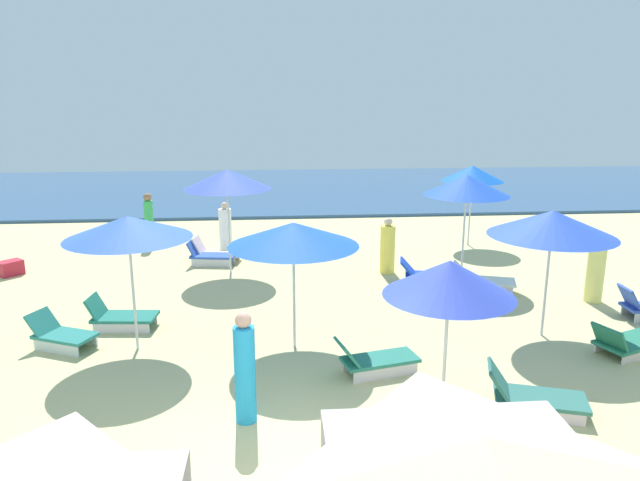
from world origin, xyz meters
name	(u,v)px	position (x,y,z in m)	size (l,w,h in m)	color
ocean	(281,189)	(0.00, 22.95, 0.06)	(60.00, 14.11, 0.12)	#2F537F
umbrella_0	(227,179)	(-1.62, 9.03, 2.53)	(2.28, 2.28, 2.79)	silver
lounge_chair_0_0	(210,256)	(-2.26, 9.87, 0.25)	(1.37, 0.74, 0.67)	silver
lounge_chair_0_1	(215,253)	(-2.15, 10.19, 0.24)	(1.39, 0.82, 0.70)	silver
umbrella_1	(467,185)	(4.39, 7.95, 2.47)	(2.15, 2.15, 2.73)	silver
lounge_chair_1_0	(482,281)	(4.58, 6.93, 0.28)	(1.59, 1.05, 0.69)	silver
lounge_chair_1_1	(429,276)	(3.38, 7.43, 0.27)	(1.61, 0.93, 0.69)	silver
umbrella_2	(293,234)	(-0.11, 4.15, 2.20)	(2.42, 2.42, 2.42)	silver
umbrella_3	(552,223)	(4.84, 4.26, 2.29)	(2.41, 2.41, 2.54)	silver
lounge_chair_3_0	(628,342)	(6.04, 3.30, 0.22)	(1.62, 1.16, 0.64)	silver
umbrella_4	(472,174)	(5.74, 11.39, 2.29)	(1.93, 1.93, 2.53)	silver
umbrella_7	(128,227)	(-3.07, 4.27, 2.36)	(2.28, 2.28, 2.57)	silver
lounge_chair_7_0	(61,335)	(-4.53, 4.46, 0.26)	(1.37, 1.04, 0.67)	silver
lounge_chair_7_1	(120,316)	(-3.64, 5.35, 0.25)	(1.39, 0.76, 0.69)	silver
umbrella_8	(449,278)	(2.04, 1.64, 2.10)	(1.93, 1.93, 2.37)	silver
lounge_chair_8_0	(374,360)	(1.22, 2.91, 0.24)	(1.51, 0.87, 0.67)	silver
lounge_chair_8_1	(532,396)	(3.39, 1.49, 0.24)	(1.59, 1.06, 0.69)	silver
beachgoer_0	(388,248)	(2.58, 8.70, 0.69)	(0.44, 0.44, 1.51)	#F9E155
beachgoer_1	(149,220)	(-4.34, 12.13, 0.83)	(0.34, 0.34, 1.69)	#36B05B
beachgoer_3	(225,229)	(-1.91, 11.31, 0.69)	(0.54, 0.54, 1.52)	white
beachgoer_5	(245,370)	(-0.93, 1.58, 0.81)	(0.41, 0.41, 1.70)	#2094D5
beachgoer_6	(596,270)	(6.90, 6.06, 0.76)	(0.54, 0.54, 1.66)	#F9ED79
cooler_box_0	(11,268)	(-7.44, 9.30, 0.20)	(0.57, 0.40, 0.39)	red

